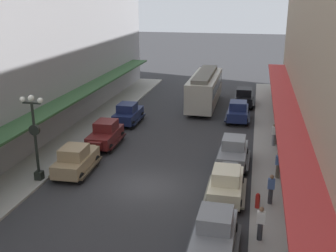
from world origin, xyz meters
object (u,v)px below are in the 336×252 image
(lamp_post_with_clock, at_px, (35,134))
(pedestrian_1, at_px, (281,150))
(streetcar, at_px, (205,88))
(pedestrian_5, at_px, (278,165))
(parked_car_2, at_px, (214,233))
(pedestrian_0, at_px, (271,189))
(parked_car_0, at_px, (76,159))
(pedestrian_4, at_px, (278,133))
(parked_car_4, at_px, (128,113))
(parked_car_5, at_px, (238,111))
(pedestrian_3, at_px, (274,134))
(parked_car_1, at_px, (233,151))
(parked_car_6, at_px, (105,133))
(parked_car_3, at_px, (244,97))
(pedestrian_2, at_px, (261,223))
(parked_car_7, at_px, (226,183))
(fire_hydrant, at_px, (258,200))

(lamp_post_with_clock, bearing_deg, pedestrian_1, 22.19)
(streetcar, distance_m, pedestrian_5, 17.21)
(lamp_post_with_clock, distance_m, pedestrian_5, 14.41)
(parked_car_2, xyz_separation_m, pedestrian_0, (2.46, 4.69, 0.05))
(parked_car_0, relative_size, pedestrian_4, 2.58)
(parked_car_4, relative_size, parked_car_5, 1.00)
(parked_car_4, bearing_deg, pedestrian_4, -13.06)
(parked_car_4, xyz_separation_m, pedestrian_3, (12.13, -3.25, 0.05))
(parked_car_1, bearing_deg, parked_car_0, -160.36)
(pedestrian_4, bearing_deg, parked_car_6, -167.85)
(parked_car_5, distance_m, parked_car_6, 12.38)
(parked_car_3, xyz_separation_m, pedestrian_4, (2.85, -11.02, 0.07))
(pedestrian_2, distance_m, pedestrian_3, 12.55)
(pedestrian_1, height_order, pedestrian_2, same)
(parked_car_3, bearing_deg, parked_car_2, -90.67)
(parked_car_3, distance_m, pedestrian_3, 11.69)
(parked_car_4, relative_size, lamp_post_with_clock, 0.83)
(parked_car_1, height_order, parked_car_5, same)
(parked_car_3, bearing_deg, parked_car_1, -90.40)
(lamp_post_with_clock, relative_size, pedestrian_2, 3.15)
(parked_car_2, bearing_deg, pedestrian_3, 78.06)
(pedestrian_4, bearing_deg, pedestrian_5, -91.79)
(parked_car_7, height_order, fire_hydrant, parked_car_7)
(lamp_post_with_clock, xyz_separation_m, pedestrian_0, (13.40, -0.10, -2.00))
(streetcar, distance_m, pedestrian_0, 20.19)
(pedestrian_4, bearing_deg, pedestrian_3, -124.38)
(parked_car_2, distance_m, pedestrian_2, 2.25)
(parked_car_6, distance_m, streetcar, 13.83)
(parked_car_4, xyz_separation_m, parked_car_5, (9.22, 2.72, 0.00))
(pedestrian_4, bearing_deg, fire_hydrant, -97.66)
(pedestrian_1, relative_size, pedestrian_3, 1.00)
(parked_car_3, height_order, parked_car_5, same)
(parked_car_2, xyz_separation_m, lamp_post_with_clock, (-10.94, 4.79, 2.04))
(pedestrian_1, distance_m, pedestrian_5, 2.55)
(parked_car_3, relative_size, pedestrian_3, 2.60)
(parked_car_7, bearing_deg, parked_car_1, 89.06)
(parked_car_5, relative_size, streetcar, 0.44)
(parked_car_6, xyz_separation_m, fire_hydrant, (11.04, -7.30, -0.38))
(parked_car_6, distance_m, pedestrian_4, 12.66)
(parked_car_2, distance_m, parked_car_7, 5.02)
(pedestrian_4, bearing_deg, parked_car_7, -108.62)
(parked_car_1, height_order, pedestrian_2, parked_car_1)
(parked_car_3, height_order, parked_car_4, same)
(parked_car_6, xyz_separation_m, pedestrian_5, (12.19, -3.34, 0.05))
(parked_car_6, relative_size, pedestrian_1, 2.62)
(pedestrian_1, height_order, pedestrian_3, same)
(fire_hydrant, xyz_separation_m, pedestrian_0, (0.65, 0.61, 0.43))
(pedestrian_0, bearing_deg, pedestrian_5, 81.47)
(parked_car_3, xyz_separation_m, parked_car_7, (-0.19, -20.04, 0.00))
(parked_car_1, distance_m, pedestrian_1, 3.16)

